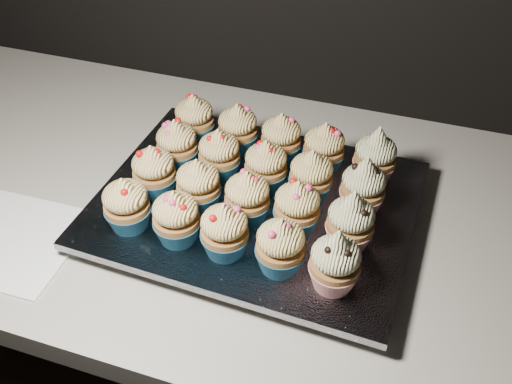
# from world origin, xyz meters

# --- Properties ---
(cabinet) EXTENTS (2.40, 0.60, 0.86)m
(cabinet) POSITION_xyz_m (0.00, 1.70, 0.43)
(cabinet) COLOR black
(cabinet) RESTS_ON ground
(worktop) EXTENTS (2.44, 0.64, 0.04)m
(worktop) POSITION_xyz_m (0.00, 1.70, 0.88)
(worktop) COLOR beige
(worktop) RESTS_ON cabinet
(napkin) EXTENTS (0.17, 0.17, 0.00)m
(napkin) POSITION_xyz_m (-0.07, 1.51, 0.90)
(napkin) COLOR white
(napkin) RESTS_ON worktop
(baking_tray) EXTENTS (0.43, 0.33, 0.02)m
(baking_tray) POSITION_xyz_m (0.24, 1.67, 0.91)
(baking_tray) COLOR black
(baking_tray) RESTS_ON worktop
(foil_lining) EXTENTS (0.46, 0.37, 0.01)m
(foil_lining) POSITION_xyz_m (0.24, 1.67, 0.93)
(foil_lining) COLOR silver
(foil_lining) RESTS_ON baking_tray
(cupcake_0) EXTENTS (0.06, 0.06, 0.08)m
(cupcake_0) POSITION_xyz_m (0.09, 1.56, 0.97)
(cupcake_0) COLOR #1C5C84
(cupcake_0) RESTS_ON foil_lining
(cupcake_1) EXTENTS (0.06, 0.06, 0.08)m
(cupcake_1) POSITION_xyz_m (0.16, 1.56, 0.97)
(cupcake_1) COLOR #1C5C84
(cupcake_1) RESTS_ON foil_lining
(cupcake_2) EXTENTS (0.06, 0.06, 0.08)m
(cupcake_2) POSITION_xyz_m (0.23, 1.56, 0.97)
(cupcake_2) COLOR #1C5C84
(cupcake_2) RESTS_ON foil_lining
(cupcake_3) EXTENTS (0.06, 0.06, 0.08)m
(cupcake_3) POSITION_xyz_m (0.30, 1.56, 0.97)
(cupcake_3) COLOR #1C5C84
(cupcake_3) RESTS_ON foil_lining
(cupcake_4) EXTENTS (0.06, 0.06, 0.10)m
(cupcake_4) POSITION_xyz_m (0.38, 1.55, 0.97)
(cupcake_4) COLOR #A11617
(cupcake_4) RESTS_ON foil_lining
(cupcake_5) EXTENTS (0.06, 0.06, 0.08)m
(cupcake_5) POSITION_xyz_m (0.09, 1.64, 0.97)
(cupcake_5) COLOR #1C5C84
(cupcake_5) RESTS_ON foil_lining
(cupcake_6) EXTENTS (0.06, 0.06, 0.08)m
(cupcake_6) POSITION_xyz_m (0.16, 1.63, 0.97)
(cupcake_6) COLOR #1C5C84
(cupcake_6) RESTS_ON foil_lining
(cupcake_7) EXTENTS (0.06, 0.06, 0.08)m
(cupcake_7) POSITION_xyz_m (0.24, 1.63, 0.97)
(cupcake_7) COLOR #1C5C84
(cupcake_7) RESTS_ON foil_lining
(cupcake_8) EXTENTS (0.06, 0.06, 0.08)m
(cupcake_8) POSITION_xyz_m (0.31, 1.63, 0.97)
(cupcake_8) COLOR #1C5C84
(cupcake_8) RESTS_ON foil_lining
(cupcake_9) EXTENTS (0.06, 0.06, 0.10)m
(cupcake_9) POSITION_xyz_m (0.38, 1.62, 0.97)
(cupcake_9) COLOR #A11617
(cupcake_9) RESTS_ON foil_lining
(cupcake_10) EXTENTS (0.06, 0.06, 0.08)m
(cupcake_10) POSITION_xyz_m (0.10, 1.71, 0.97)
(cupcake_10) COLOR #1C5C84
(cupcake_10) RESTS_ON foil_lining
(cupcake_11) EXTENTS (0.06, 0.06, 0.08)m
(cupcake_11) POSITION_xyz_m (0.17, 1.70, 0.97)
(cupcake_11) COLOR #1C5C84
(cupcake_11) RESTS_ON foil_lining
(cupcake_12) EXTENTS (0.06, 0.06, 0.08)m
(cupcake_12) POSITION_xyz_m (0.24, 1.70, 0.97)
(cupcake_12) COLOR #1C5C84
(cupcake_12) RESTS_ON foil_lining
(cupcake_13) EXTENTS (0.06, 0.06, 0.08)m
(cupcake_13) POSITION_xyz_m (0.31, 1.70, 0.97)
(cupcake_13) COLOR #1C5C84
(cupcake_13) RESTS_ON foil_lining
(cupcake_14) EXTENTS (0.06, 0.06, 0.10)m
(cupcake_14) POSITION_xyz_m (0.38, 1.70, 0.97)
(cupcake_14) COLOR #A11617
(cupcake_14) RESTS_ON foil_lining
(cupcake_15) EXTENTS (0.06, 0.06, 0.08)m
(cupcake_15) POSITION_xyz_m (0.10, 1.78, 0.97)
(cupcake_15) COLOR #1C5C84
(cupcake_15) RESTS_ON foil_lining
(cupcake_16) EXTENTS (0.06, 0.06, 0.08)m
(cupcake_16) POSITION_xyz_m (0.17, 1.77, 0.97)
(cupcake_16) COLOR #1C5C84
(cupcake_16) RESTS_ON foil_lining
(cupcake_17) EXTENTS (0.06, 0.06, 0.08)m
(cupcake_17) POSITION_xyz_m (0.24, 1.77, 0.97)
(cupcake_17) COLOR #1C5C84
(cupcake_17) RESTS_ON foil_lining
(cupcake_18) EXTENTS (0.06, 0.06, 0.08)m
(cupcake_18) POSITION_xyz_m (0.31, 1.77, 0.97)
(cupcake_18) COLOR #1C5C84
(cupcake_18) RESTS_ON foil_lining
(cupcake_19) EXTENTS (0.06, 0.06, 0.10)m
(cupcake_19) POSITION_xyz_m (0.39, 1.77, 0.97)
(cupcake_19) COLOR #A11617
(cupcake_19) RESTS_ON foil_lining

